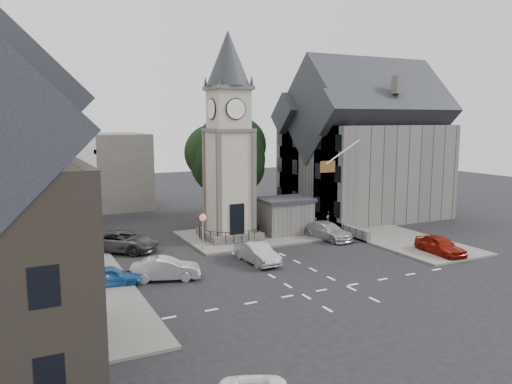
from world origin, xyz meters
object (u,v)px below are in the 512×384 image
stone_shelter (285,216)px  car_east_red (440,245)px  clock_tower (229,138)px  car_west_blue (110,276)px  pedestrian (329,220)px

stone_shelter → car_east_red: stone_shelter is taller
clock_tower → car_west_blue: (-10.74, -7.57, -7.51)m
car_west_blue → pedestrian: pedestrian is taller
stone_shelter → pedestrian: bearing=-3.3°
clock_tower → car_east_red: size_ratio=4.02×
clock_tower → pedestrian: 11.67m
pedestrian → stone_shelter: bearing=-7.1°
car_east_red → clock_tower: bearing=140.4°
stone_shelter → car_east_red: 12.49m
clock_tower → pedestrian: (9.10, -0.74, -7.28)m
clock_tower → car_west_blue: 15.13m
car_west_blue → pedestrian: size_ratio=2.13×
car_east_red → pedestrian: (-2.40, 10.25, 0.15)m
clock_tower → stone_shelter: clock_tower is taller
stone_shelter → car_west_blue: (-15.54, -7.08, -0.94)m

